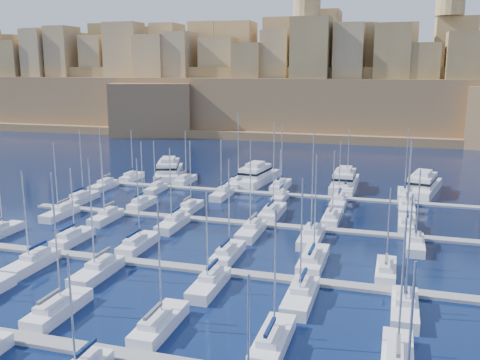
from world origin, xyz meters
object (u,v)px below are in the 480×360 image
(sailboat_4, at_px, (273,341))
(motor_yacht_d, at_px, (423,186))
(motor_yacht_b, at_px, (256,176))
(sailboat_2, at_px, (58,309))
(motor_yacht_c, at_px, (345,181))
(motor_yacht_a, at_px, (169,170))

(sailboat_4, height_order, motor_yacht_d, sailboat_4)
(motor_yacht_b, distance_m, motor_yacht_d, 36.10)
(sailboat_2, height_order, motor_yacht_c, sailboat_2)
(sailboat_2, bearing_deg, motor_yacht_b, 87.19)
(motor_yacht_a, xyz_separation_m, motor_yacht_d, (57.95, -0.22, 0.00))
(sailboat_2, relative_size, motor_yacht_d, 0.87)
(sailboat_2, xyz_separation_m, motor_yacht_a, (-18.40, 70.66, 0.96))
(motor_yacht_c, height_order, motor_yacht_d, same)
(motor_yacht_b, bearing_deg, motor_yacht_d, 0.29)
(sailboat_2, xyz_separation_m, motor_yacht_c, (23.43, 69.89, 0.96))
(motor_yacht_b, distance_m, motor_yacht_c, 19.98)
(sailboat_4, height_order, motor_yacht_b, sailboat_4)
(sailboat_4, xyz_separation_m, motor_yacht_d, (15.94, 70.47, 0.98))
(sailboat_4, height_order, motor_yacht_a, sailboat_4)
(sailboat_2, bearing_deg, sailboat_4, -0.06)
(sailboat_2, distance_m, motor_yacht_d, 80.79)
(sailboat_4, distance_m, motor_yacht_a, 82.23)
(motor_yacht_b, xyz_separation_m, motor_yacht_c, (19.97, -0.37, 0.00))
(motor_yacht_c, relative_size, motor_yacht_d, 0.90)
(motor_yacht_a, bearing_deg, motor_yacht_c, -1.05)
(sailboat_2, distance_m, motor_yacht_c, 73.72)
(motor_yacht_c, distance_m, motor_yacht_d, 16.13)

